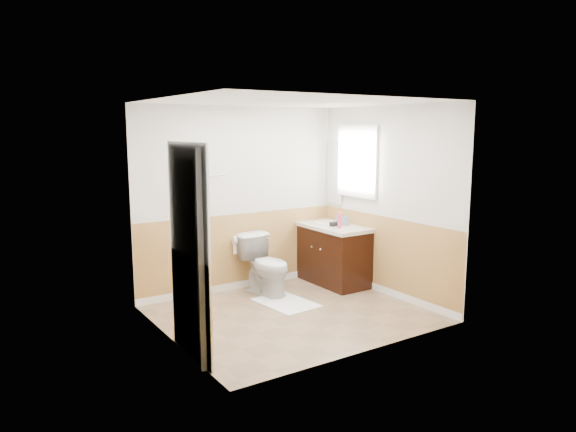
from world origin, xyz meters
TOP-DOWN VIEW (x-y plane):
  - floor at (0.00, 0.00)m, footprint 3.00×3.00m
  - ceiling at (0.00, 0.00)m, footprint 3.00×3.00m
  - wall_back at (0.00, 1.30)m, footprint 3.00×0.00m
  - wall_front at (0.00, -1.30)m, footprint 3.00×0.00m
  - wall_left at (-1.50, 0.00)m, footprint 0.00×3.00m
  - wall_right at (1.50, 0.00)m, footprint 0.00×3.00m
  - wainscot_back at (0.00, 1.29)m, footprint 3.00×0.00m
  - wainscot_front at (0.00, -1.29)m, footprint 3.00×0.00m
  - wainscot_left at (-1.49, 0.00)m, footprint 0.00×2.60m
  - wainscot_right at (1.49, 0.00)m, footprint 0.00×2.60m
  - toilet at (0.14, 0.84)m, footprint 0.53×0.83m
  - bath_mat at (0.14, 0.36)m, footprint 0.63×0.85m
  - vanity_cabinet at (1.21, 0.77)m, footprint 0.55×1.10m
  - vanity_knob_left at (0.91, 0.67)m, footprint 0.03×0.03m
  - vanity_knob_right at (0.91, 0.87)m, footprint 0.03×0.03m
  - countertop at (1.20, 0.77)m, footprint 0.60×1.15m
  - sink_basin at (1.21, 0.92)m, footprint 0.36×0.36m
  - faucet at (1.39, 0.92)m, footprint 0.02×0.02m
  - lotion_bottle at (1.11, 0.51)m, footprint 0.05×0.05m
  - soap_dispenser at (1.33, 0.66)m, footprint 0.09×0.09m
  - hair_dryer_body at (1.16, 0.69)m, footprint 0.14×0.07m
  - hair_dryer_handle at (1.13, 0.70)m, footprint 0.03×0.03m
  - mirror_panel at (1.48, 1.10)m, footprint 0.02×0.35m
  - window_frame at (1.47, 0.59)m, footprint 0.04×0.80m
  - window_glass at (1.49, 0.59)m, footprint 0.01×0.70m
  - door at (-1.40, -0.45)m, footprint 0.29×0.78m
  - door_frame at (-1.48, -0.45)m, footprint 0.02×0.92m
  - door_knob at (-1.34, -0.12)m, footprint 0.06×0.06m
  - towel_bar at (-0.55, 1.25)m, footprint 0.62×0.02m
  - tp_holder_bar at (-0.10, 1.23)m, footprint 0.14×0.02m
  - tp_roll at (-0.10, 1.23)m, footprint 0.10×0.11m
  - tp_sheet at (-0.10, 1.23)m, footprint 0.10×0.01m

SIDE VIEW (x-z plane):
  - floor at x=0.00m, z-range 0.00..0.00m
  - bath_mat at x=0.14m, z-range 0.00..0.02m
  - vanity_cabinet at x=1.21m, z-range 0.00..0.80m
  - toilet at x=0.14m, z-range 0.00..0.80m
  - wainscot_back at x=0.00m, z-range -1.00..2.00m
  - wainscot_front at x=0.00m, z-range -1.00..2.00m
  - wainscot_left at x=-1.49m, z-range -0.80..1.80m
  - wainscot_right at x=1.49m, z-range -0.80..1.80m
  - vanity_knob_left at x=0.91m, z-range 0.53..0.57m
  - vanity_knob_right at x=0.91m, z-range 0.53..0.57m
  - tp_sheet at x=-0.10m, z-range 0.51..0.67m
  - tp_holder_bar at x=-0.10m, z-range 0.69..0.71m
  - tp_roll at x=-0.10m, z-range 0.64..0.76m
  - countertop at x=1.20m, z-range 0.80..0.85m
  - hair_dryer_handle at x=1.13m, z-range 0.82..0.89m
  - sink_basin at x=1.21m, z-range 0.85..0.87m
  - hair_dryer_body at x=1.16m, z-range 0.85..0.92m
  - faucet at x=1.39m, z-range 0.85..0.99m
  - soap_dispenser at x=1.33m, z-range 0.85..1.04m
  - door_knob at x=-1.34m, z-range 0.92..0.98m
  - lotion_bottle at x=1.11m, z-range 0.85..1.07m
  - door at x=-1.40m, z-range 0.00..2.04m
  - door_frame at x=-1.48m, z-range -0.02..2.08m
  - wall_back at x=0.00m, z-range -0.25..2.75m
  - wall_front at x=0.00m, z-range -0.25..2.75m
  - wall_left at x=-1.50m, z-range -0.25..2.75m
  - wall_right at x=1.50m, z-range -0.25..2.75m
  - mirror_panel at x=1.48m, z-range 1.10..2.00m
  - towel_bar at x=-0.55m, z-range 1.59..1.61m
  - window_frame at x=1.47m, z-range 1.25..2.25m
  - window_glass at x=1.49m, z-range 1.30..2.20m
  - ceiling at x=0.00m, z-range 2.50..2.50m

